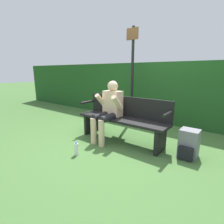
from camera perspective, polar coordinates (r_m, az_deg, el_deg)
The scene contains 7 objects.
ground_plane at distance 3.51m, azimuth 2.98°, elevation -9.33°, with size 40.00×40.00×0.00m, color #426B33.
hedge_back at distance 4.93m, azimuth 15.60°, elevation 6.22°, with size 12.00×0.50×1.57m.
park_bench at distance 3.41m, azimuth 3.66°, elevation -1.90°, with size 1.84×0.45×0.86m.
person_seated at distance 3.40m, azimuth -1.00°, elevation 1.32°, with size 0.49×0.63×1.16m.
backpack at distance 3.07m, azimuth 23.71°, elevation -9.59°, with size 0.28×0.33×0.45m.
water_bottle at distance 2.97m, azimuth -11.57°, elevation -11.75°, with size 0.07×0.07×0.22m.
signpost at distance 4.63m, azimuth 6.63°, elevation 13.38°, with size 0.32×0.09×2.42m.
Camera 1 is at (1.83, -2.68, 1.35)m, focal length 28.00 mm.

